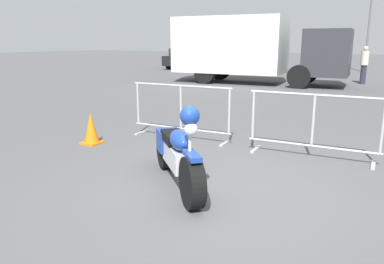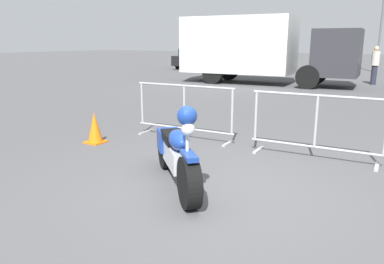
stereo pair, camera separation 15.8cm
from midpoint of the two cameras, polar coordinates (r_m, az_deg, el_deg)
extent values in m
plane|color=#4C4C4F|center=(4.84, 2.81, -9.31)|extent=(120.00, 120.00, 0.00)
cylinder|color=black|center=(4.33, -1.04, -7.74)|extent=(0.56, 0.55, 0.61)
cylinder|color=black|center=(5.71, -4.85, -2.49)|extent=(0.56, 0.55, 0.61)
cube|color=silver|center=(4.98, -3.23, -3.72)|extent=(0.74, 0.72, 0.27)
ellipsoid|color=navy|center=(4.75, -2.81, -1.23)|extent=(0.56, 0.55, 0.25)
cube|color=black|center=(5.08, -3.69, -0.69)|extent=(0.54, 0.54, 0.11)
cube|color=navy|center=(5.42, -4.39, -1.24)|extent=(0.46, 0.46, 0.31)
cube|color=navy|center=(4.23, -1.06, -3.64)|extent=(0.37, 0.36, 0.06)
cylinder|color=silver|center=(4.28, -1.39, -1.62)|extent=(0.05, 0.05, 0.43)
sphere|color=silver|center=(4.19, -1.24, 0.42)|extent=(0.15, 0.15, 0.15)
sphere|color=navy|center=(4.21, -1.42, 2.47)|extent=(0.23, 0.23, 0.23)
cylinder|color=#9EA0A5|center=(7.30, -2.36, 7.05)|extent=(2.14, 0.15, 0.04)
cylinder|color=#9EA0A5|center=(7.45, -2.30, 0.54)|extent=(2.14, 0.15, 0.04)
cylinder|color=#9EA0A5|center=(7.91, -8.80, 4.30)|extent=(0.05, 0.05, 0.85)
cylinder|color=#9EA0A5|center=(7.37, -2.33, 3.76)|extent=(0.05, 0.05, 0.85)
cylinder|color=#9EA0A5|center=(6.93, 5.05, 3.09)|extent=(0.05, 0.05, 0.85)
cube|color=#9EA0A5|center=(7.99, -8.23, -0.05)|extent=(0.08, 0.44, 0.03)
cube|color=#9EA0A5|center=(7.09, 4.42, -1.71)|extent=(0.08, 0.44, 0.03)
cylinder|color=#9EA0A5|center=(6.32, 17.59, 5.40)|extent=(2.14, 0.15, 0.04)
cylinder|color=#9EA0A5|center=(6.49, 17.06, -2.04)|extent=(2.14, 0.15, 0.04)
cylinder|color=#9EA0A5|center=(6.63, 8.63, 2.52)|extent=(0.05, 0.05, 0.85)
cylinder|color=#9EA0A5|center=(6.39, 17.32, 1.63)|extent=(0.05, 0.05, 0.85)
cylinder|color=#9EA0A5|center=(6.31, 26.45, 0.66)|extent=(0.05, 0.05, 0.85)
cube|color=#9EA0A5|center=(6.75, 9.01, -2.62)|extent=(0.08, 0.44, 0.03)
cube|color=#9EA0A5|center=(6.46, 25.26, -4.55)|extent=(0.08, 0.44, 0.03)
cube|color=silver|center=(17.82, 5.57, 13.07)|extent=(5.17, 2.70, 2.50)
cube|color=#2D2D33|center=(16.84, 19.69, 11.31)|extent=(1.97, 2.32, 1.90)
cylinder|color=black|center=(17.97, 16.82, 8.57)|extent=(0.98, 0.36, 0.96)
cylinder|color=black|center=(16.07, 15.71, 8.11)|extent=(0.98, 0.36, 0.96)
cylinder|color=black|center=(19.08, 4.06, 9.37)|extent=(0.98, 0.36, 0.96)
cylinder|color=black|center=(17.30, 1.68, 8.96)|extent=(0.98, 0.36, 0.96)
cube|color=black|center=(27.42, -1.04, 10.92)|extent=(2.00, 4.26, 0.67)
cube|color=#1E232B|center=(27.27, -1.18, 12.12)|extent=(1.71, 2.23, 0.48)
cylinder|color=black|center=(28.94, -1.10, 10.50)|extent=(0.26, 0.63, 0.62)
cylinder|color=black|center=(28.33, 1.50, 10.43)|extent=(0.26, 0.63, 0.62)
cylinder|color=black|center=(26.60, -3.73, 10.20)|extent=(0.26, 0.63, 0.62)
cylinder|color=black|center=(25.94, -0.96, 10.14)|extent=(0.26, 0.63, 0.62)
cube|color=yellow|center=(26.39, 4.94, 10.75)|extent=(1.97, 4.21, 0.67)
cube|color=#1E232B|center=(26.24, 4.85, 11.98)|extent=(1.69, 2.21, 0.48)
cylinder|color=black|center=(27.88, 4.55, 10.34)|extent=(0.26, 0.62, 0.61)
cylinder|color=black|center=(27.40, 7.32, 10.21)|extent=(0.26, 0.62, 0.61)
cylinder|color=black|center=(25.46, 2.36, 10.06)|extent=(0.26, 0.62, 0.61)
cylinder|color=black|center=(24.94, 5.36, 9.94)|extent=(0.26, 0.62, 0.61)
cube|color=#236B38|center=(24.91, 10.71, 10.43)|extent=(2.01, 4.30, 0.68)
cube|color=#1E232B|center=(24.74, 10.68, 11.76)|extent=(1.72, 2.25, 0.49)
cylinder|color=black|center=(26.40, 9.95, 10.01)|extent=(0.26, 0.64, 0.62)
cylinder|color=black|center=(26.05, 13.01, 9.82)|extent=(0.26, 0.64, 0.62)
cylinder|color=black|center=(23.84, 8.13, 9.71)|extent=(0.26, 0.64, 0.62)
cylinder|color=black|center=(23.45, 11.50, 9.51)|extent=(0.26, 0.64, 0.62)
cylinder|color=#262838|center=(18.79, 24.40, 7.97)|extent=(0.29, 0.29, 0.85)
cylinder|color=beige|center=(18.74, 24.62, 10.20)|extent=(0.41, 0.41, 0.62)
sphere|color=tan|center=(18.73, 24.75, 11.48)|extent=(0.22, 0.22, 0.22)
cube|color=orange|center=(7.38, -15.58, -1.57)|extent=(0.34, 0.34, 0.03)
cone|color=orange|center=(7.31, -15.73, 0.66)|extent=(0.28, 0.28, 0.56)
cylinder|color=#595B60|center=(26.15, 25.19, 14.28)|extent=(0.12, 0.12, 5.50)
camera|label=1|loc=(0.08, -90.86, -0.21)|focal=35.00mm
camera|label=2|loc=(0.08, 89.14, 0.21)|focal=35.00mm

